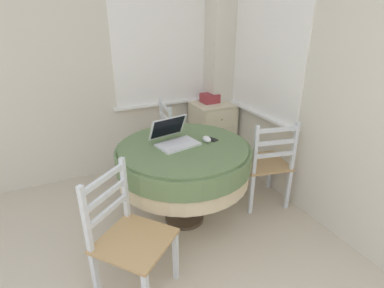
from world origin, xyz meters
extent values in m
cube|color=beige|center=(-0.01, 3.40, 1.27)|extent=(4.38, 0.06, 2.55)
cube|color=white|center=(1.35, 3.36, 1.49)|extent=(1.10, 0.01, 1.42)
cube|color=white|center=(1.35, 3.34, 0.77)|extent=(1.18, 0.07, 0.02)
cube|color=white|center=(2.18, 2.54, 1.49)|extent=(0.01, 1.10, 1.42)
cube|color=white|center=(2.15, 2.54, 0.77)|extent=(0.07, 1.18, 0.02)
cube|color=beige|center=(2.04, 3.23, 1.27)|extent=(0.28, 0.28, 2.55)
cylinder|color=#4C3D2D|center=(1.09, 2.14, 0.01)|extent=(0.36, 0.36, 0.03)
cylinder|color=#4C3D2D|center=(1.09, 2.14, 0.38)|extent=(0.11, 0.11, 0.70)
cylinder|color=beige|center=(1.09, 2.14, 0.58)|extent=(1.12, 1.12, 0.29)
cylinder|color=#607A4C|center=(1.09, 2.14, 0.65)|extent=(1.14, 1.14, 0.16)
cylinder|color=#607A4C|center=(1.09, 2.14, 0.74)|extent=(1.09, 1.09, 0.02)
cube|color=silver|center=(1.05, 2.16, 0.76)|extent=(0.37, 0.28, 0.02)
cube|color=silver|center=(1.04, 2.18, 0.77)|extent=(0.32, 0.19, 0.00)
cube|color=silver|center=(1.02, 2.31, 0.86)|extent=(0.35, 0.16, 0.20)
cube|color=black|center=(1.02, 2.31, 0.87)|extent=(0.31, 0.14, 0.17)
ellipsoid|color=white|center=(1.30, 2.12, 0.77)|extent=(0.06, 0.10, 0.05)
cube|color=black|center=(1.36, 2.15, 0.75)|extent=(0.09, 0.12, 0.01)
cube|color=black|center=(1.36, 2.15, 0.76)|extent=(0.07, 0.09, 0.00)
cube|color=tan|center=(1.04, 2.97, 0.42)|extent=(0.47, 0.47, 0.02)
cube|color=silver|center=(0.87, 3.18, 0.21)|extent=(0.04, 0.04, 0.41)
cube|color=silver|center=(0.84, 2.80, 0.21)|extent=(0.04, 0.04, 0.41)
cube|color=silver|center=(1.25, 3.15, 0.21)|extent=(0.04, 0.04, 0.41)
cube|color=silver|center=(1.22, 2.77, 0.21)|extent=(0.04, 0.04, 0.41)
cube|color=silver|center=(1.25, 3.15, 0.66)|extent=(0.03, 0.03, 0.46)
cube|color=silver|center=(1.22, 2.77, 0.66)|extent=(0.03, 0.03, 0.46)
cube|color=silver|center=(1.23, 2.96, 0.84)|extent=(0.06, 0.38, 0.04)
cube|color=silver|center=(1.23, 2.96, 0.72)|extent=(0.06, 0.38, 0.04)
cube|color=silver|center=(1.23, 2.96, 0.60)|extent=(0.06, 0.38, 0.04)
cube|color=tan|center=(1.92, 2.10, 0.42)|extent=(0.51, 0.52, 0.02)
cube|color=silver|center=(2.15, 2.25, 0.21)|extent=(0.04, 0.04, 0.41)
cube|color=silver|center=(1.77, 2.33, 0.21)|extent=(0.04, 0.04, 0.41)
cube|color=silver|center=(2.07, 1.87, 0.21)|extent=(0.04, 0.04, 0.41)
cube|color=silver|center=(1.69, 1.95, 0.21)|extent=(0.04, 0.04, 0.41)
cube|color=silver|center=(2.07, 1.87, 0.66)|extent=(0.04, 0.04, 0.46)
cube|color=silver|center=(1.69, 1.95, 0.66)|extent=(0.04, 0.04, 0.46)
cube|color=silver|center=(1.88, 1.91, 0.84)|extent=(0.38, 0.10, 0.04)
cube|color=silver|center=(1.88, 1.91, 0.72)|extent=(0.38, 0.10, 0.04)
cube|color=silver|center=(1.88, 1.91, 0.60)|extent=(0.38, 0.10, 0.04)
cube|color=tan|center=(0.49, 1.56, 0.42)|extent=(0.61, 0.61, 0.02)
cube|color=silver|center=(0.76, 1.54, 0.21)|extent=(0.05, 0.05, 0.41)
cube|color=silver|center=(0.22, 1.59, 0.21)|extent=(0.05, 0.05, 0.41)
cube|color=silver|center=(0.51, 1.83, 0.21)|extent=(0.05, 0.05, 0.41)
cube|color=silver|center=(0.22, 1.59, 0.66)|extent=(0.05, 0.05, 0.46)
cube|color=silver|center=(0.51, 1.83, 0.66)|extent=(0.05, 0.05, 0.46)
cube|color=silver|center=(0.36, 1.71, 0.84)|extent=(0.30, 0.26, 0.04)
cube|color=silver|center=(0.36, 1.71, 0.72)|extent=(0.30, 0.26, 0.04)
cube|color=silver|center=(0.36, 1.71, 0.60)|extent=(0.30, 0.26, 0.04)
cube|color=beige|center=(1.91, 3.12, 0.37)|extent=(0.47, 0.43, 0.75)
cube|color=beige|center=(1.91, 3.12, 0.76)|extent=(0.49, 0.45, 0.02)
cube|color=beige|center=(1.91, 2.90, 0.62)|extent=(0.41, 0.01, 0.21)
sphere|color=olive|center=(1.91, 2.89, 0.62)|extent=(0.02, 0.02, 0.02)
cube|color=beige|center=(1.91, 2.90, 0.37)|extent=(0.41, 0.01, 0.21)
sphere|color=olive|center=(1.91, 2.89, 0.37)|extent=(0.02, 0.02, 0.02)
cube|color=beige|center=(1.91, 2.90, 0.12)|extent=(0.41, 0.01, 0.21)
sphere|color=olive|center=(1.91, 2.89, 0.12)|extent=(0.02, 0.02, 0.02)
cube|color=#9E3338|center=(1.89, 3.16, 0.82)|extent=(0.19, 0.18, 0.11)
camera|label=1|loc=(0.17, 0.04, 1.77)|focal=28.00mm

